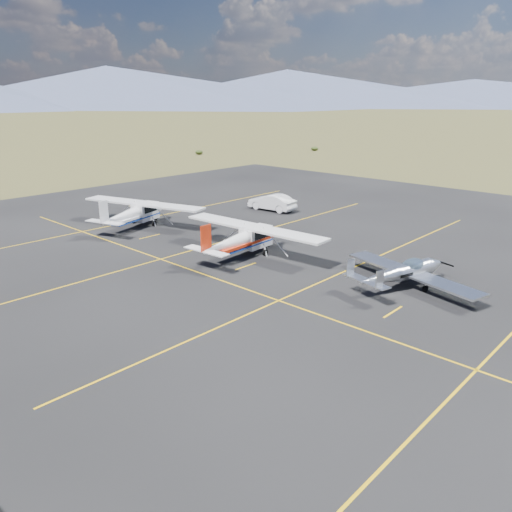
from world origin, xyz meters
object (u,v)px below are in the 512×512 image
sedan (272,202)px  aircraft_plain (135,212)px  aircraft_low_wing (404,272)px  aircraft_cessna (243,238)px

sedan → aircraft_plain: bearing=-22.7°
aircraft_low_wing → aircraft_plain: (-2.78, 24.00, 0.38)m
aircraft_cessna → sedan: 15.36m
aircraft_plain → sedan: (13.34, -4.22, -0.53)m
sedan → aircraft_low_wing: bearing=56.7°
aircraft_cessna → aircraft_plain: bearing=89.0°
aircraft_plain → sedan: 14.00m
aircraft_low_wing → aircraft_plain: 24.16m
aircraft_low_wing → sedan: 22.43m
aircraft_low_wing → aircraft_cessna: (-2.24, 11.32, 0.38)m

